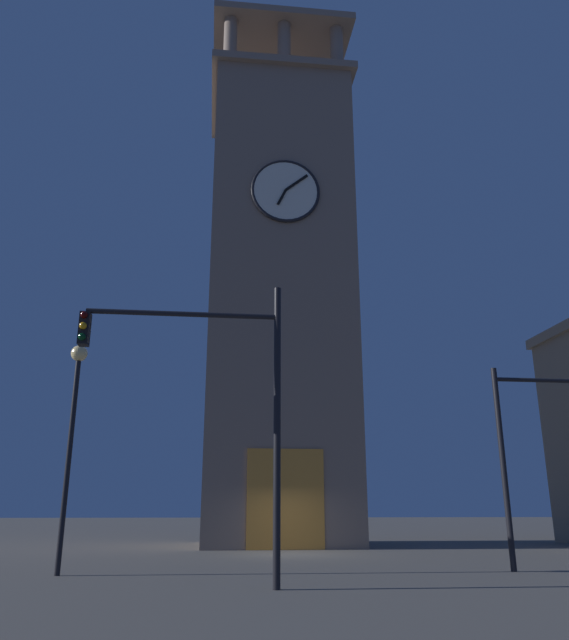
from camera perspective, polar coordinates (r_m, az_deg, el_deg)
ground_plane at (r=23.95m, az=0.62°, el=-20.85°), size 200.00×200.00×0.00m
clocktower at (r=31.49m, az=-0.61°, el=2.76°), size 7.48×7.24×29.58m
traffic_signal_near at (r=13.80m, az=-6.38°, el=-5.73°), size 4.50×0.41×6.54m
traffic_signal_mid at (r=19.17m, az=22.90°, el=-9.31°), size 4.00×0.41×5.47m
street_lamp at (r=17.48m, az=-18.95°, el=-8.13°), size 0.44×0.44×5.87m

